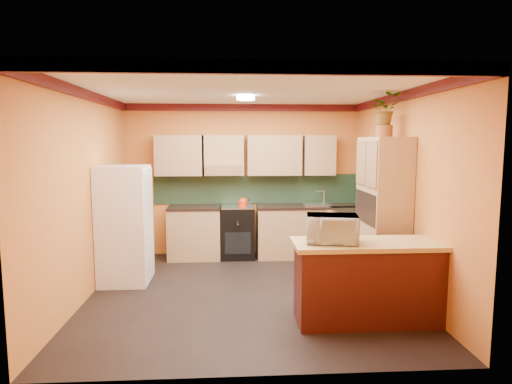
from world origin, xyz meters
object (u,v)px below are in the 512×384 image
stove (237,232)px  microwave (332,229)px  base_cabinets_back (273,232)px  pantry (383,214)px  fridge (124,225)px  breakfast_bar (377,284)px

stove → microwave: bearing=-70.7°
base_cabinets_back → pantry: 2.30m
fridge → pantry: pantry is taller
base_cabinets_back → breakfast_bar: same height
stove → breakfast_bar: (1.52, -2.84, -0.02)m
breakfast_bar → microwave: 0.83m
base_cabinets_back → pantry: pantry is taller
base_cabinets_back → breakfast_bar: bearing=-72.5°
stove → fridge: bearing=-142.2°
stove → pantry: size_ratio=0.43×
pantry → base_cabinets_back: bearing=127.0°
fridge → microwave: size_ratio=3.06×
microwave → stove: bearing=119.1°
pantry → breakfast_bar: bearing=-112.2°
base_cabinets_back → breakfast_bar: 2.98m
microwave → pantry: bearing=57.8°
pantry → microwave: size_ratio=3.78×
base_cabinets_back → stove: size_ratio=4.01×
pantry → microwave: pantry is taller
stove → breakfast_bar: bearing=-61.8°
base_cabinets_back → breakfast_bar: (0.90, -2.84, 0.00)m
pantry → breakfast_bar: 1.31m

